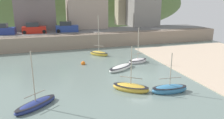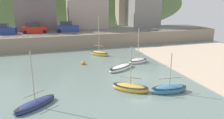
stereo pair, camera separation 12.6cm
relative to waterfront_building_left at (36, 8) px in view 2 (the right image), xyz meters
The scene contains 15 objects.
ground 37.50m from the waterfront_building_left, 70.28° to the right, with size 48.00×41.00×0.61m.
quay_seawall 14.51m from the waterfront_building_left, 34.84° to the right, with size 48.00×9.40×2.40m.
hillside_backdrop 32.02m from the waterfront_building_left, 69.55° to the left, with size 80.00×44.00×19.57m.
waterfront_building_left is the anchor object (origin of this frame).
waterfront_building_centre 10.25m from the waterfront_building_left, ahead, with size 8.39×5.07×11.26m.
sailboat_blue_trim 30.30m from the waterfront_building_left, 72.90° to the right, with size 3.58×3.22×4.43m.
sailboat_white_hull 32.68m from the waterfront_building_left, 68.08° to the right, with size 3.56×1.52×3.94m.
fishing_boat_green 18.29m from the waterfront_building_left, 57.97° to the right, with size 2.93×2.96×6.22m.
sailboat_tall_mast 24.80m from the waterfront_building_left, 56.81° to the right, with size 3.08×1.98×4.92m.
rowboat_small_beached 29.78m from the waterfront_building_left, 89.45° to the right, with size 3.65×3.21×4.74m.
sailboat_far_left 25.10m from the waterfront_building_left, 65.66° to the right, with size 4.21×3.25×0.71m.
parked_car_near_slipway 7.97m from the waterfront_building_left, 141.00° to the right, with size 4.24×2.07×1.95m.
parked_car_by_wall 5.72m from the waterfront_building_left, 94.94° to the right, with size 4.13×1.82×1.95m.
parked_car_end_of_row 7.88m from the waterfront_building_left, 39.68° to the right, with size 4.22×2.02×1.95m.
mooring_buoy 20.64m from the waterfront_building_left, 72.42° to the right, with size 0.57×0.57×0.57m.
Camera 2 is at (-9.53, -20.46, 8.26)m, focal length 34.46 mm.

